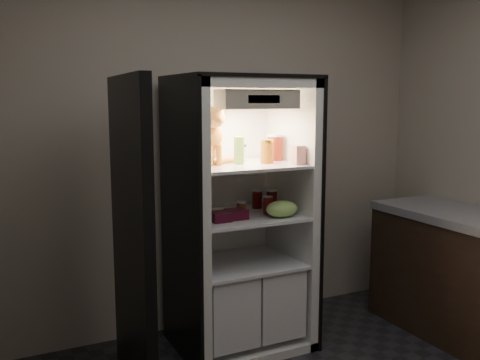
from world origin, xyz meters
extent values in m
plane|color=#ADA190|center=(0.00, 1.80, 1.35)|extent=(3.60, 0.00, 3.60)
cube|color=white|center=(0.00, 1.67, 0.93)|extent=(0.85, 0.06, 1.85)
cube|color=white|center=(-0.40, 1.35, 0.93)|extent=(0.06, 0.70, 1.85)
cube|color=white|center=(0.40, 1.35, 0.93)|extent=(0.06, 0.70, 1.85)
cube|color=white|center=(0.00, 1.35, 1.82)|extent=(0.85, 0.70, 0.06)
cube|color=white|center=(0.00, 1.35, 0.03)|extent=(0.85, 0.70, 0.06)
cube|color=black|center=(-0.44, 1.35, 0.93)|extent=(0.02, 0.72, 1.87)
cube|color=black|center=(0.44, 1.35, 0.93)|extent=(0.02, 0.72, 1.87)
cube|color=black|center=(0.00, 1.35, 1.86)|extent=(0.90, 0.72, 0.02)
cube|color=white|center=(0.00, 1.32, 1.28)|extent=(0.73, 0.62, 0.02)
cube|color=white|center=(0.00, 1.32, 0.93)|extent=(0.73, 0.62, 0.02)
cube|color=white|center=(-0.18, 1.32, 0.35)|extent=(0.34, 0.58, 0.48)
cube|color=white|center=(0.18, 1.32, 0.35)|extent=(0.34, 0.58, 0.48)
cube|color=white|center=(0.00, 1.32, 0.60)|extent=(0.73, 0.62, 0.02)
cube|color=beige|center=(0.00, 1.11, 1.72)|extent=(0.52, 0.18, 0.12)
cube|color=black|center=(0.00, 1.02, 1.72)|extent=(0.22, 0.01, 0.05)
cube|color=black|center=(-0.85, 1.01, 0.93)|extent=(0.11, 0.87, 1.85)
cube|color=white|center=(-0.85, 0.95, 0.55)|extent=(0.10, 0.64, 0.12)
cube|color=white|center=(-0.85, 0.95, 1.05)|extent=(0.10, 0.64, 0.12)
ellipsoid|color=orange|center=(-0.23, 1.46, 1.39)|extent=(0.23, 0.27, 0.22)
ellipsoid|color=orange|center=(-0.22, 1.36, 1.48)|extent=(0.18, 0.17, 0.19)
sphere|color=orange|center=(-0.22, 1.29, 1.60)|extent=(0.15, 0.15, 0.14)
sphere|color=orange|center=(-0.21, 1.23, 1.59)|extent=(0.06, 0.06, 0.06)
cone|color=orange|center=(-0.26, 1.30, 1.67)|extent=(0.06, 0.06, 0.06)
cone|color=orange|center=(-0.18, 1.30, 1.67)|extent=(0.06, 0.06, 0.06)
cylinder|color=orange|center=(-0.25, 1.29, 1.36)|extent=(0.04, 0.04, 0.14)
cylinder|color=orange|center=(-0.18, 1.29, 1.36)|extent=(0.04, 0.04, 0.14)
cylinder|color=orange|center=(-0.11, 1.37, 1.31)|extent=(0.24, 0.15, 0.04)
cylinder|color=green|center=(-0.02, 1.32, 1.37)|extent=(0.07, 0.07, 0.17)
cylinder|color=green|center=(-0.02, 1.32, 1.47)|extent=(0.07, 0.07, 0.01)
cylinder|color=white|center=(0.05, 1.44, 1.34)|extent=(0.08, 0.08, 0.10)
cylinder|color=#1640A0|center=(0.05, 1.44, 1.40)|extent=(0.09, 0.09, 0.02)
cylinder|color=maroon|center=(0.16, 1.27, 1.36)|extent=(0.09, 0.09, 0.14)
cylinder|color=gold|center=(0.16, 1.27, 1.44)|extent=(0.09, 0.09, 0.02)
cylinder|color=maroon|center=(0.29, 1.39, 1.37)|extent=(0.11, 0.11, 0.17)
cylinder|color=white|center=(0.29, 1.39, 1.47)|extent=(0.11, 0.11, 0.01)
cube|color=white|center=(0.32, 1.12, 1.35)|extent=(0.07, 0.07, 0.13)
cylinder|color=black|center=(0.20, 1.47, 1.00)|extent=(0.07, 0.07, 0.12)
cylinder|color=#B2B2B2|center=(0.20, 1.47, 1.07)|extent=(0.07, 0.07, 0.00)
cylinder|color=black|center=(0.27, 1.38, 1.01)|extent=(0.07, 0.07, 0.13)
cylinder|color=#B2B2B2|center=(0.27, 1.38, 1.07)|extent=(0.07, 0.07, 0.00)
cylinder|color=black|center=(0.17, 1.27, 1.00)|extent=(0.06, 0.06, 0.12)
cylinder|color=#B2B2B2|center=(0.17, 1.27, 1.06)|extent=(0.07, 0.07, 0.00)
cylinder|color=brown|center=(0.00, 1.32, 0.98)|extent=(0.07, 0.07, 0.08)
cylinder|color=#B2B2B2|center=(0.00, 1.32, 1.03)|extent=(0.07, 0.07, 0.01)
ellipsoid|color=#81BC57|center=(0.21, 1.14, 1.00)|extent=(0.22, 0.16, 0.11)
cube|color=#520D23|center=(-0.22, 1.21, 0.97)|extent=(0.12, 0.12, 0.06)
cube|color=#520D23|center=(-0.09, 1.23, 0.97)|extent=(0.13, 0.13, 0.06)
camera|label=1|loc=(-1.60, -1.86, 1.72)|focal=40.00mm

